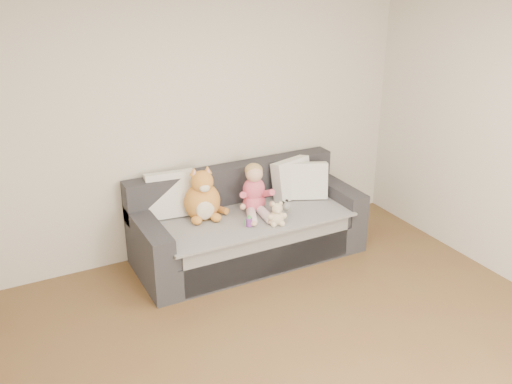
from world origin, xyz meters
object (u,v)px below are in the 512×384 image
(sofa, at_px, (247,227))
(sippy_cup, at_px, (249,220))
(teddy_bear, at_px, (277,216))
(toddler, at_px, (255,192))
(plush_cat, at_px, (203,199))

(sofa, distance_m, sippy_cup, 0.39)
(sofa, distance_m, teddy_bear, 0.48)
(sippy_cup, bearing_deg, teddy_bear, -20.37)
(sippy_cup, bearing_deg, sofa, 66.79)
(teddy_bear, bearing_deg, sippy_cup, 174.77)
(toddler, height_order, plush_cat, plush_cat)
(sofa, bearing_deg, teddy_bear, -73.27)
(toddler, bearing_deg, plush_cat, -177.64)
(toddler, xyz_separation_m, plush_cat, (-0.49, 0.11, -0.01))
(teddy_bear, bearing_deg, plush_cat, 155.00)
(sofa, height_order, sippy_cup, sofa)
(toddler, bearing_deg, teddy_bear, -66.57)
(teddy_bear, relative_size, sippy_cup, 2.09)
(toddler, height_order, sippy_cup, toddler)
(teddy_bear, bearing_deg, toddler, 113.43)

